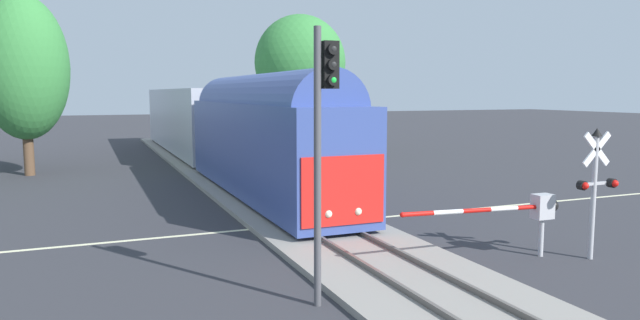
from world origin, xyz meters
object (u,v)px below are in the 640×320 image
Objects in this scene: commuter_train at (214,124)px; crossing_gate_near at (529,209)px; elm_centre_background at (300,63)px; traffic_signal_median at (323,122)px; oak_behind_train at (24,68)px; traffic_signal_far_side at (340,116)px; crossing_signal_mast at (596,180)px.

crossing_gate_near is (4.21, -22.09, -1.38)m from commuter_train.
crossing_gate_near is at bearing -97.73° from elm_centre_background.
traffic_signal_median is at bearing -96.19° from commuter_train.
oak_behind_train is at bearing 171.37° from commuter_train.
crossing_gate_near is 29.96m from elm_centre_background.
traffic_signal_far_side is (1.07, 15.35, 2.03)m from crossing_gate_near.
elm_centre_background is at bearing 78.20° from traffic_signal_far_side.
elm_centre_background is 19.23m from oak_behind_train.
traffic_signal_median reaches higher than traffic_signal_far_side.
crossing_signal_mast is 0.61× the size of traffic_signal_median.
traffic_signal_far_side is at bearing 86.01° from crossing_gate_near.
traffic_signal_median is 18.29m from traffic_signal_far_side.
traffic_signal_far_side is 14.55m from elm_centre_background.
traffic_signal_median is at bearing -109.41° from elm_centre_background.
traffic_signal_far_side is 0.49× the size of elm_centre_background.
elm_centre_background is (2.89, 13.83, 3.49)m from traffic_signal_far_side.
commuter_train is at bearing 128.09° from traffic_signal_far_side.
crossing_gate_near is 0.51× the size of oak_behind_train.
commuter_train is 7.93× the size of traffic_signal_far_side.
traffic_signal_median is 1.18× the size of traffic_signal_far_side.
crossing_signal_mast is 8.54m from traffic_signal_median.
elm_centre_background is at bearing 40.95° from commuter_train.
crossing_gate_near is at bearing -79.21° from commuter_train.
crossing_signal_mast is at bearing -94.50° from elm_centre_background.
commuter_train is 8.59m from traffic_signal_far_side.
elm_centre_background is 1.05× the size of oak_behind_train.
commuter_train is at bearing -139.05° from elm_centre_background.
oak_behind_train is (-14.43, 23.64, 4.63)m from crossing_gate_near.
crossing_signal_mast is at bearing 2.73° from traffic_signal_median.
crossing_signal_mast is 29.46m from oak_behind_train.
traffic_signal_far_side is 17.77m from oak_behind_train.
traffic_signal_median is (-6.74, -1.18, 2.64)m from crossing_gate_near.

